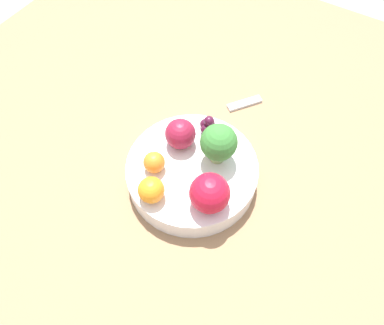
{
  "coord_description": "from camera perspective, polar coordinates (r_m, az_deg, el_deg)",
  "views": [
    {
      "loc": [
        -0.17,
        0.28,
        0.58
      ],
      "look_at": [
        0.0,
        0.0,
        0.07
      ],
      "focal_mm": 35.0,
      "sensor_mm": 36.0,
      "label": 1
    }
  ],
  "objects": [
    {
      "name": "spoon",
      "position": [
        0.75,
        8.21,
        8.82
      ],
      "size": [
        0.06,
        0.07,
        0.01
      ],
      "color": "silver",
      "rests_on": "table_surface"
    },
    {
      "name": "ground_plane",
      "position": [
        0.67,
        -0.0,
        -3.31
      ],
      "size": [
        6.0,
        6.0,
        0.0
      ],
      "primitive_type": "plane",
      "color": "gray"
    },
    {
      "name": "table_surface",
      "position": [
        0.66,
        -0.0,
        -2.88
      ],
      "size": [
        1.2,
        1.2,
        0.02
      ],
      "color": "#936D4C",
      "rests_on": "ground_plane"
    },
    {
      "name": "orange_front",
      "position": [
        0.6,
        -5.79,
        0.03
      ],
      "size": [
        0.04,
        0.04,
        0.04
      ],
      "color": "orange",
      "rests_on": "bowl"
    },
    {
      "name": "apple_green",
      "position": [
        0.55,
        2.7,
        -4.69
      ],
      "size": [
        0.06,
        0.06,
        0.06
      ],
      "color": "#B7142D",
      "rests_on": "bowl"
    },
    {
      "name": "grape_cluster",
      "position": [
        0.65,
        2.53,
        5.73
      ],
      "size": [
        0.03,
        0.03,
        0.03
      ],
      "color": "#47142D",
      "rests_on": "bowl"
    },
    {
      "name": "orange_back",
      "position": [
        0.57,
        -6.23,
        -4.19
      ],
      "size": [
        0.04,
        0.04,
        0.04
      ],
      "color": "orange",
      "rests_on": "bowl"
    },
    {
      "name": "broccoli",
      "position": [
        0.59,
        4.09,
        2.97
      ],
      "size": [
        0.06,
        0.06,
        0.07
      ],
      "color": "#8CB76B",
      "rests_on": "bowl"
    },
    {
      "name": "apple_red",
      "position": [
        0.62,
        -1.79,
        4.38
      ],
      "size": [
        0.05,
        0.05,
        0.05
      ],
      "color": "maroon",
      "rests_on": "bowl"
    },
    {
      "name": "bowl",
      "position": [
        0.63,
        -0.0,
        -1.5
      ],
      "size": [
        0.22,
        0.22,
        0.04
      ],
      "color": "white",
      "rests_on": "table_surface"
    }
  ]
}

